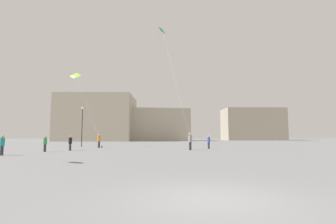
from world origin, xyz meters
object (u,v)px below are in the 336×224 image
(building_right_hall, at_px, (252,125))
(kite_lime_delta, at_px, (76,77))
(person_in_black, at_px, (70,142))
(person_in_orange, at_px, (99,140))
(person_in_blue, at_px, (209,141))
(kite_emerald_diamond, at_px, (162,31))
(person_in_green, at_px, (45,143))
(building_left_hall, at_px, (98,119))
(handbag_beside_flyer, at_px, (102,147))
(lamppost_east, at_px, (82,120))
(person_in_teal, at_px, (2,144))
(person_in_grey, at_px, (190,141))
(building_centre_hall, at_px, (155,125))

(building_right_hall, bearing_deg, kite_lime_delta, -131.81)
(person_in_black, bearing_deg, person_in_orange, 109.37)
(person_in_black, height_order, person_in_blue, person_in_blue)
(kite_lime_delta, distance_m, kite_emerald_diamond, 14.76)
(person_in_green, xyz_separation_m, building_left_hall, (-7.01, 55.49, 6.14))
(person_in_green, bearing_deg, kite_emerald_diamond, 70.19)
(person_in_green, xyz_separation_m, kite_lime_delta, (-1.16, 12.50, 9.53))
(person_in_orange, relative_size, person_in_green, 1.14)
(building_left_hall, distance_m, handbag_beside_flyer, 48.74)
(handbag_beside_flyer, bearing_deg, building_right_hall, 53.25)
(lamppost_east, bearing_deg, building_left_hall, 99.41)
(person_in_green, relative_size, lamppost_east, 0.27)
(kite_emerald_diamond, distance_m, building_right_hall, 69.42)
(building_left_hall, bearing_deg, person_in_green, -82.80)
(person_in_teal, height_order, person_in_blue, person_in_teal)
(person_in_orange, relative_size, building_left_hall, 0.08)
(building_right_hall, relative_size, handbag_beside_flyer, 66.85)
(person_in_orange, relative_size, person_in_grey, 0.97)
(person_in_green, height_order, building_right_hall, building_right_hall)
(person_in_teal, height_order, person_in_grey, person_in_grey)
(person_in_green, xyz_separation_m, lamppost_east, (0.27, 11.57, 2.91))
(person_in_orange, bearing_deg, building_centre_hall, -179.67)
(person_in_blue, bearing_deg, person_in_black, 89.05)
(building_centre_hall, relative_size, handbag_beside_flyer, 70.27)
(handbag_beside_flyer, bearing_deg, person_in_black, -107.16)
(person_in_blue, distance_m, handbag_beside_flyer, 13.91)
(person_in_grey, distance_m, handbag_beside_flyer, 12.48)
(person_in_orange, relative_size, handbag_beside_flyer, 5.62)
(person_in_orange, distance_m, handbag_beside_flyer, 0.94)
(person_in_green, height_order, handbag_beside_flyer, person_in_green)
(person_in_grey, bearing_deg, handbag_beside_flyer, -18.88)
(person_in_black, relative_size, person_in_green, 1.01)
(person_in_orange, bearing_deg, handbag_beside_flyer, 114.90)
(kite_lime_delta, height_order, building_centre_hall, kite_lime_delta)
(person_in_grey, relative_size, kite_emerald_diamond, 0.12)
(person_in_green, bearing_deg, person_in_black, 86.04)
(person_in_blue, height_order, handbag_beside_flyer, person_in_blue)
(building_left_hall, bearing_deg, kite_emerald_diamond, -68.79)
(person_in_black, distance_m, kite_lime_delta, 14.49)
(person_in_black, height_order, lamppost_east, lamppost_east)
(person_in_green, bearing_deg, handbag_beside_flyer, 103.69)
(person_in_grey, distance_m, person_in_blue, 3.76)
(person_in_grey, xyz_separation_m, kite_lime_delta, (-15.74, 10.21, 9.37))
(kite_emerald_diamond, relative_size, building_right_hall, 0.70)
(person_in_blue, xyz_separation_m, building_right_hall, (29.78, 61.38, 4.88))
(kite_lime_delta, bearing_deg, person_in_blue, -22.29)
(kite_emerald_diamond, bearing_deg, person_in_grey, -60.29)
(person_in_grey, bearing_deg, person_in_green, 19.73)
(person_in_blue, bearing_deg, lamppost_east, 56.85)
(person_in_orange, height_order, building_right_hall, building_right_hall)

